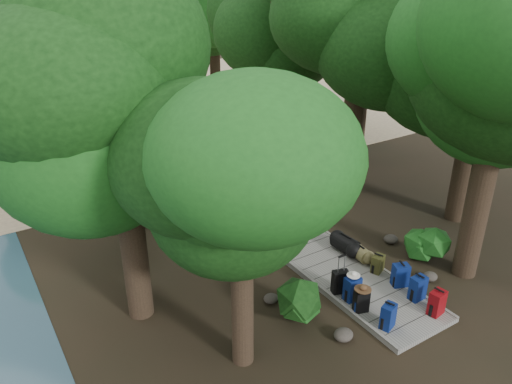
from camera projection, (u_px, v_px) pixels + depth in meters
ground at (296, 240)px, 14.90m from camera, size 120.00×120.00×0.00m
sand_beach at (121, 113)px, 27.12m from camera, size 40.00×22.00×0.02m
boardwalk at (277, 225)px, 15.64m from camera, size 2.00×12.00×0.12m
backpack_left_a at (388, 315)px, 11.10m from camera, size 0.42×0.35×0.66m
backpack_left_b at (361, 300)px, 11.63m from camera, size 0.39×0.33×0.61m
backpack_left_c at (352, 287)px, 12.00m from camera, size 0.38×0.28×0.69m
backpack_right_a at (437, 302)px, 11.52m from camera, size 0.41×0.32×0.68m
backpack_right_b at (418, 287)px, 12.03m from camera, size 0.39×0.28×0.68m
backpack_right_c at (401, 274)px, 12.54m from camera, size 0.46×0.40×0.66m
backpack_right_d at (378, 263)px, 13.11m from camera, size 0.42×0.36×0.53m
duffel_right_khaki at (360, 253)px, 13.69m from camera, size 0.44×0.62×0.39m
duffel_right_black at (345, 244)px, 14.03m from camera, size 0.53×0.79×0.48m
suitcase_on_boardwalk at (340, 282)px, 12.28m from camera, size 0.44×0.34×0.61m
lone_suitcase_on_sand at (188, 150)px, 20.91m from camera, size 0.43×0.27×0.64m
hat_brown at (363, 287)px, 11.47m from camera, size 0.40×0.40×0.12m
hat_white at (354, 274)px, 11.83m from camera, size 0.32×0.32×0.11m
kayak at (96, 153)px, 20.99m from camera, size 1.80×3.51×0.34m
sun_lounger at (217, 130)px, 23.49m from camera, size 1.19×1.82×0.56m
tree_right_a at (497, 114)px, 11.51m from camera, size 5.26×5.26×8.76m
tree_right_b at (483, 70)px, 14.17m from camera, size 5.33×5.33×9.52m
tree_right_c at (359, 50)px, 15.93m from camera, size 5.77×5.77×9.98m
tree_right_d at (365, 4)px, 17.69m from camera, size 6.72×6.72×12.33m
tree_right_e at (272, 47)px, 20.74m from camera, size 4.75×4.75×8.55m
tree_right_f at (286, 10)px, 22.81m from camera, size 6.15×6.15×10.99m
tree_left_a at (241, 226)px, 9.13m from camera, size 3.85×3.85×6.42m
tree_left_b at (122, 147)px, 10.10m from camera, size 4.64×4.64×8.35m
tree_left_c at (125, 114)px, 14.13m from camera, size 4.18×4.18×7.26m
tree_back_a at (84, 41)px, 23.98m from camera, size 4.63×4.63×8.02m
tree_back_b at (146, 19)px, 26.63m from camera, size 5.23×5.23×9.34m
tree_back_c at (214, 27)px, 27.01m from camera, size 4.70×4.70×8.46m
tree_back_d at (1, 39)px, 21.24m from camera, size 5.39×5.39×8.98m
palm_right_a at (282, 65)px, 19.27m from camera, size 4.57×4.57×7.78m
palm_right_b at (240, 29)px, 23.71m from camera, size 4.72×4.72×9.11m
palm_right_c at (193, 45)px, 23.63m from camera, size 4.90×4.90×7.80m
palm_left_a at (65, 99)px, 16.14m from camera, size 4.43×4.43×7.04m
rock_left_a at (343, 335)px, 11.00m from camera, size 0.45×0.40×0.25m
rock_left_b at (271, 298)px, 12.20m from camera, size 0.38×0.34×0.21m
rock_left_c at (245, 237)px, 14.80m from camera, size 0.51×0.46×0.28m
rock_left_d at (198, 220)px, 15.87m from camera, size 0.30×0.27×0.16m
rock_right_a at (430, 276)px, 13.03m from camera, size 0.39×0.35×0.22m
rock_right_b at (391, 239)px, 14.74m from camera, size 0.43×0.39×0.24m
rock_right_c at (325, 207)px, 16.73m from camera, size 0.28×0.26×0.16m
rock_right_d at (293, 176)px, 18.89m from camera, size 0.53×0.48×0.29m
shrub_left_a at (294, 302)px, 11.37m from camera, size 1.19×1.19×1.07m
shrub_left_b at (223, 228)px, 14.78m from camera, size 0.90×0.90×0.81m
shrub_left_c at (143, 196)px, 16.36m from camera, size 1.27×1.27×1.15m
shrub_right_a at (424, 246)px, 13.73m from camera, size 1.06×1.06×0.95m
shrub_right_b at (320, 181)px, 17.62m from camera, size 1.13×1.13×1.01m
shrub_right_c at (250, 155)px, 20.25m from camera, size 0.82×0.82×0.74m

